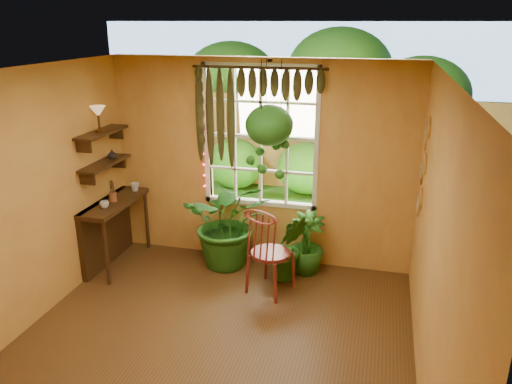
{
  "coord_description": "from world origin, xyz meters",
  "views": [
    {
      "loc": [
        1.51,
        -3.85,
        3.12
      ],
      "look_at": [
        0.23,
        1.15,
        1.34
      ],
      "focal_mm": 35.0,
      "sensor_mm": 36.0,
      "label": 1
    }
  ],
  "objects_px": {
    "windsor_chair": "(269,264)",
    "counter_ledge": "(109,225)",
    "hanging_basket": "(269,130)",
    "potted_plant_mid": "(288,247)",
    "potted_plant_left": "(229,222)"
  },
  "relations": [
    {
      "from": "counter_ledge",
      "to": "potted_plant_mid",
      "type": "distance_m",
      "value": 2.41
    },
    {
      "from": "potted_plant_left",
      "to": "hanging_basket",
      "type": "height_order",
      "value": "hanging_basket"
    },
    {
      "from": "counter_ledge",
      "to": "windsor_chair",
      "type": "xyz_separation_m",
      "value": [
        2.24,
        -0.23,
        -0.18
      ]
    },
    {
      "from": "windsor_chair",
      "to": "hanging_basket",
      "type": "relative_size",
      "value": 0.88
    },
    {
      "from": "counter_ledge",
      "to": "windsor_chair",
      "type": "height_order",
      "value": "windsor_chair"
    },
    {
      "from": "potted_plant_left",
      "to": "potted_plant_mid",
      "type": "xyz_separation_m",
      "value": [
        0.83,
        -0.17,
        -0.18
      ]
    },
    {
      "from": "counter_ledge",
      "to": "windsor_chair",
      "type": "distance_m",
      "value": 2.26
    },
    {
      "from": "counter_ledge",
      "to": "hanging_basket",
      "type": "xyz_separation_m",
      "value": [
        2.08,
        0.4,
        1.3
      ]
    },
    {
      "from": "counter_ledge",
      "to": "potted_plant_left",
      "type": "distance_m",
      "value": 1.6
    },
    {
      "from": "counter_ledge",
      "to": "potted_plant_left",
      "type": "height_order",
      "value": "potted_plant_left"
    },
    {
      "from": "windsor_chair",
      "to": "counter_ledge",
      "type": "bearing_deg",
      "value": -165.01
    },
    {
      "from": "potted_plant_mid",
      "to": "hanging_basket",
      "type": "bearing_deg",
      "value": 142.33
    },
    {
      "from": "hanging_basket",
      "to": "windsor_chair",
      "type": "bearing_deg",
      "value": -76.11
    },
    {
      "from": "counter_ledge",
      "to": "potted_plant_mid",
      "type": "relative_size",
      "value": 1.38
    },
    {
      "from": "windsor_chair",
      "to": "potted_plant_mid",
      "type": "relative_size",
      "value": 1.46
    }
  ]
}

